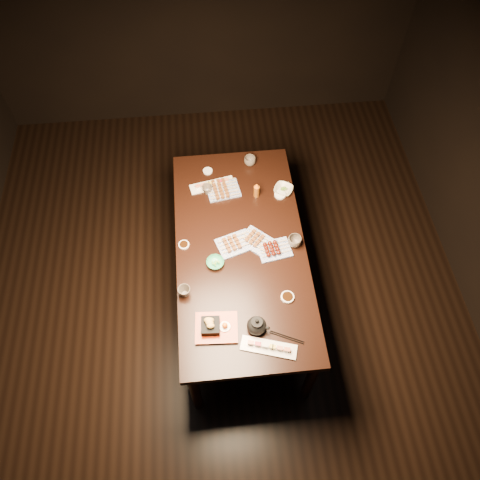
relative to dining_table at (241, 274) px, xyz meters
name	(u,v)px	position (x,y,z in m)	size (l,w,h in m)	color
ground	(223,326)	(-0.17, -0.26, -0.38)	(5.00, 5.00, 0.00)	black
dining_table	(241,274)	(0.00, 0.00, 0.00)	(0.90, 1.80, 0.75)	black
sushi_platter_near	(269,347)	(0.10, -0.74, 0.40)	(0.34, 0.10, 0.04)	white
sushi_platter_far	(212,184)	(-0.16, 0.58, 0.40)	(0.34, 0.09, 0.04)	white
yakitori_plate_center	(235,242)	(-0.04, 0.03, 0.41)	(0.24, 0.18, 0.06)	#828EB6
yakitori_plate_right	(257,240)	(0.12, 0.03, 0.40)	(0.23, 0.17, 0.06)	#828EB6
yakitori_plate_left	(223,188)	(-0.08, 0.52, 0.41)	(0.24, 0.18, 0.06)	#828EB6
tsukune_plate	(275,248)	(0.23, -0.05, 0.40)	(0.22, 0.16, 0.06)	#828EB6
edamame_bowl_green	(215,263)	(-0.19, -0.12, 0.39)	(0.12, 0.12, 0.04)	#329865
edamame_bowl_cream	(283,190)	(0.37, 0.47, 0.39)	(0.14, 0.14, 0.03)	beige
tempura_tray	(216,325)	(-0.21, -0.58, 0.42)	(0.26, 0.21, 0.10)	black
teacup_near_left	(184,292)	(-0.40, -0.32, 0.41)	(0.08, 0.08, 0.08)	#4F453C
teacup_mid_right	(295,241)	(0.37, -0.01, 0.41)	(0.10, 0.10, 0.08)	#4F453C
teacup_far_left	(207,190)	(-0.20, 0.51, 0.41)	(0.08, 0.08, 0.07)	#4F453C
teacup_far_right	(250,161)	(0.15, 0.77, 0.41)	(0.09, 0.09, 0.07)	#4F453C
teapot	(257,325)	(0.04, -0.61, 0.44)	(0.15, 0.15, 0.12)	black
condiment_bottle	(257,190)	(0.16, 0.45, 0.44)	(0.04, 0.04, 0.13)	brown
sauce_dish_west	(184,245)	(-0.39, 0.06, 0.38)	(0.08, 0.08, 0.01)	white
sauce_dish_east	(280,195)	(0.34, 0.43, 0.38)	(0.09, 0.09, 0.02)	white
sauce_dish_se	(287,297)	(0.26, -0.41, 0.38)	(0.09, 0.09, 0.02)	white
sauce_dish_nw	(208,171)	(-0.19, 0.72, 0.38)	(0.07, 0.07, 0.01)	white
chopsticks_near	(214,330)	(-0.23, -0.59, 0.38)	(0.22, 0.02, 0.01)	black
chopsticks_se	(287,337)	(0.22, -0.68, 0.38)	(0.22, 0.02, 0.01)	black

